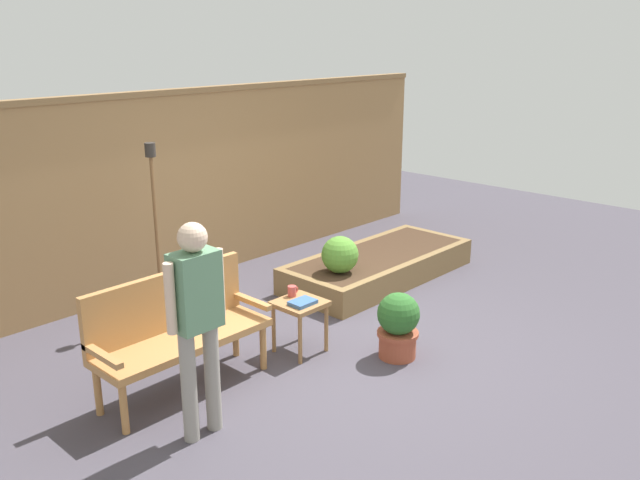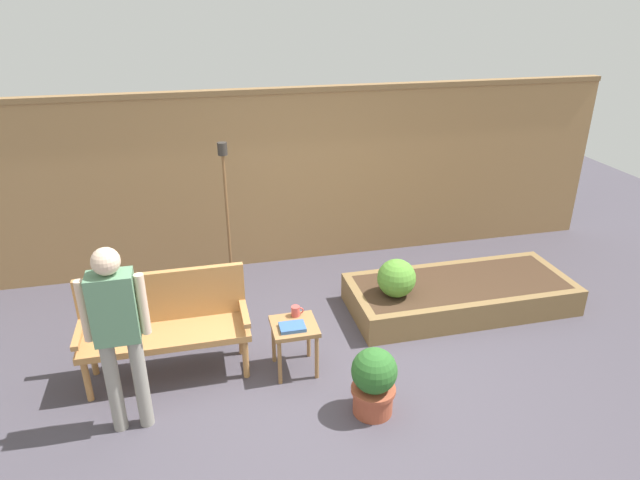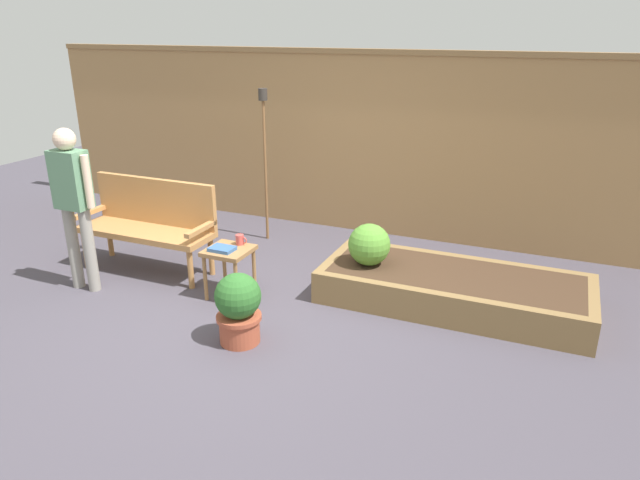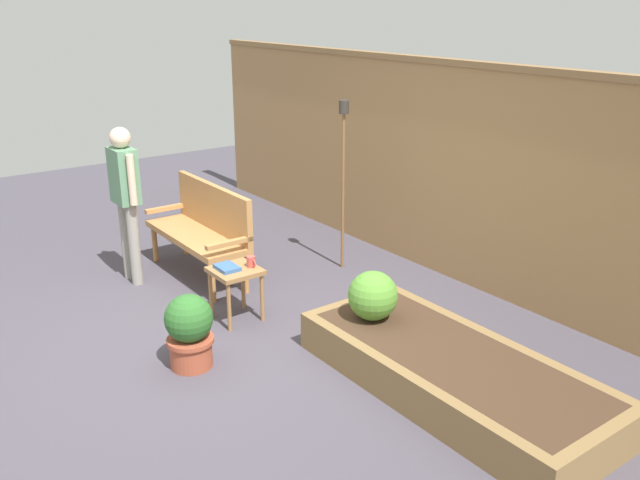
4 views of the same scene
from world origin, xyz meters
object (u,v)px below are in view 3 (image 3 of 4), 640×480
object	(u,v)px
book_on_table	(222,249)
tiki_torch	(264,139)
cup_on_table	(240,240)
shrub_near_bench	(369,245)
side_table	(229,257)
person_by_bench	(73,196)
garden_bench	(150,218)
potted_boxwood	(238,307)

from	to	relation	value
book_on_table	tiki_torch	size ratio (longest dim) A/B	0.13
cup_on_table	shrub_near_bench	size ratio (longest dim) A/B	0.29
side_table	person_by_bench	bearing A→B (deg)	-163.68
side_table	book_on_table	bearing A→B (deg)	-113.94
side_table	cup_on_table	world-z (taller)	cup_on_table
garden_bench	cup_on_table	xyz separation A→B (m)	(1.15, -0.14, -0.02)
person_by_bench	book_on_table	bearing A→B (deg)	14.17
garden_bench	potted_boxwood	bearing A→B (deg)	-31.03
side_table	potted_boxwood	world-z (taller)	potted_boxwood
garden_bench	cup_on_table	world-z (taller)	garden_bench
side_table	person_by_bench	xyz separation A→B (m)	(-1.39, -0.41, 0.54)
potted_boxwood	cup_on_table	bearing A→B (deg)	119.20
garden_bench	side_table	distance (m)	1.15
potted_boxwood	person_by_bench	size ratio (longest dim) A/B	0.38
shrub_near_bench	garden_bench	bearing A→B (deg)	-172.65
side_table	potted_boxwood	bearing A→B (deg)	-53.78
side_table	garden_bench	bearing A→B (deg)	166.04
garden_bench	book_on_table	size ratio (longest dim) A/B	6.48
cup_on_table	book_on_table	xyz separation A→B (m)	(-0.07, -0.20, -0.03)
book_on_table	person_by_bench	bearing A→B (deg)	-165.21
cup_on_table	person_by_bench	world-z (taller)	person_by_bench
garden_bench	potted_boxwood	size ratio (longest dim) A/B	2.43
shrub_near_bench	person_by_bench	size ratio (longest dim) A/B	0.25
shrub_near_bench	tiki_torch	size ratio (longest dim) A/B	0.22
side_table	potted_boxwood	xyz separation A→B (m)	(0.51, -0.70, -0.09)
tiki_torch	garden_bench	bearing A→B (deg)	-118.66
shrub_near_bench	side_table	bearing A→B (deg)	-154.16
side_table	potted_boxwood	size ratio (longest dim) A/B	0.81
cup_on_table	potted_boxwood	distance (m)	0.98
garden_bench	person_by_bench	world-z (taller)	person_by_bench
garden_bench	potted_boxwood	distance (m)	1.90
potted_boxwood	tiki_torch	distance (m)	2.56
cup_on_table	book_on_table	size ratio (longest dim) A/B	0.52
book_on_table	person_by_bench	world-z (taller)	person_by_bench
potted_boxwood	tiki_torch	xyz separation A→B (m)	(-0.93, 2.22, 0.89)
side_table	tiki_torch	world-z (taller)	tiki_torch
side_table	cup_on_table	xyz separation A→B (m)	(0.04, 0.14, 0.13)
side_table	shrub_near_bench	world-z (taller)	shrub_near_bench
cup_on_table	person_by_bench	bearing A→B (deg)	-159.20
garden_bench	shrub_near_bench	bearing A→B (deg)	7.35
side_table	person_by_bench	size ratio (longest dim) A/B	0.31
tiki_torch	potted_boxwood	bearing A→B (deg)	-67.24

